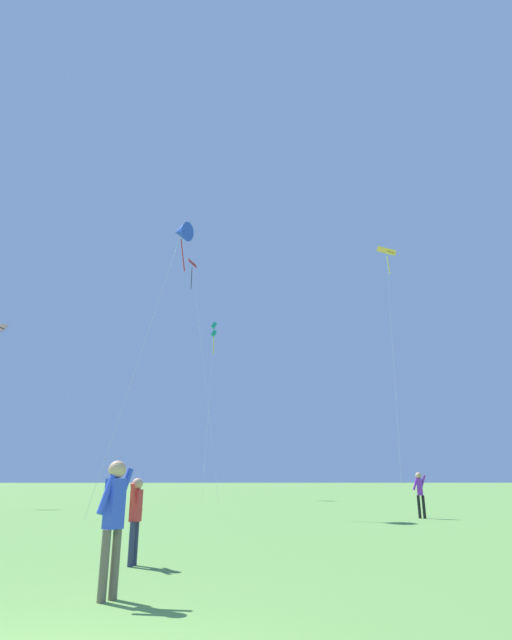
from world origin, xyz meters
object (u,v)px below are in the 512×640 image
Objects in this scene: person_child_small at (420,490)px; kite_blue_delta at (181,232)px; kite_yellow_diamond at (387,259)px; person_near_tree at (114,514)px; kite_teal_box at (214,331)px; kite_red_high at (193,276)px; person_in_blue_jacket at (136,512)px.

kite_blue_delta is at bearing 157.36° from person_child_small.
person_child_small is at bearing -106.39° from kite_yellow_diamond.
person_near_tree is (-15.97, -37.54, -21.20)m from kite_yellow_diamond.
kite_blue_delta reaches higher than kite_teal_box.
person_child_small is (10.00, -22.86, -13.45)m from kite_teal_box.
person_near_tree is at bearing -113.05° from kite_yellow_diamond.
kite_teal_box is at bearing 87.17° from kite_blue_delta.
kite_red_high reaches higher than kite_teal_box.
person_in_blue_jacket is (3.02, -35.92, -19.79)m from kite_red_high.
person_child_small is (-6.92, -23.51, -21.20)m from kite_yellow_diamond.
kite_yellow_diamond is at bearing -3.33° from kite_red_high.
kite_teal_box is 18.34m from kite_blue_delta.
person_near_tree is at bearing -84.86° from person_in_blue_jacket.
person_near_tree is (0.25, -2.74, 0.14)m from person_in_blue_jacket.
kite_teal_box is 39.28m from person_near_tree.
kite_red_high reaches higher than person_in_blue_jacket.
kite_teal_box is at bearing -177.79° from kite_yellow_diamond.
kite_blue_delta is at bearing 95.78° from person_in_blue_jacket.
kite_red_high is 33.84m from person_child_small.
kite_blue_delta is 21.28m from person_in_blue_jacket.
kite_blue_delta is 23.32m from person_near_tree.
kite_red_high is 41.12m from person_in_blue_jacket.
person_in_blue_jacket is at bearing -114.99° from kite_yellow_diamond.
person_in_blue_jacket is at bearing -84.22° from kite_blue_delta.
kite_teal_box reaches higher than person_child_small.
kite_yellow_diamond is 1.54× the size of kite_blue_delta.
kite_yellow_diamond is 1.05× the size of kite_red_high.
kite_red_high is 12.93× the size of person_near_tree.
person_child_small is at bearing -63.42° from kite_red_high.
kite_red_high is (-19.24, 1.12, -1.55)m from kite_yellow_diamond.
person_in_blue_jacket is 2.76m from person_near_tree.
kite_teal_box is at bearing -37.34° from kite_red_high.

